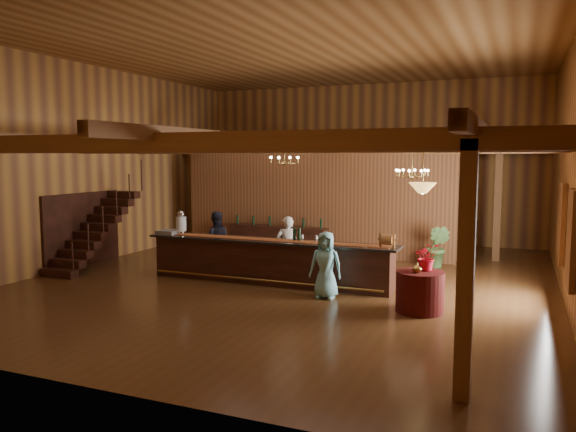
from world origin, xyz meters
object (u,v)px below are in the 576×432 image
at_px(staff_second, 216,241).
at_px(floor_plant, 438,247).
at_px(beverage_dispenser, 181,223).
at_px(backbar_shelf, 278,241).
at_px(raffle_drum, 387,240).
at_px(guest, 326,265).
at_px(tasting_bar, 269,261).
at_px(chandelier_left, 284,160).
at_px(bartender, 288,247).
at_px(chandelier_right, 412,173).
at_px(round_table, 420,292).
at_px(pendant_lamp, 423,188).

relative_size(staff_second, floor_plant, 1.35).
relative_size(beverage_dispenser, backbar_shelf, 0.19).
bearing_deg(raffle_drum, guest, -145.18).
relative_size(tasting_bar, raffle_drum, 18.24).
height_order(chandelier_left, floor_plant, chandelier_left).
bearing_deg(guest, staff_second, 152.12).
height_order(tasting_bar, staff_second, staff_second).
bearing_deg(chandelier_left, raffle_drum, -28.23).
xyz_separation_m(beverage_dispenser, bartender, (2.65, 0.64, -0.55)).
xyz_separation_m(beverage_dispenser, chandelier_right, (5.41, 1.96, 1.27)).
bearing_deg(floor_plant, backbar_shelf, 178.22).
xyz_separation_m(tasting_bar, staff_second, (-1.90, 0.84, 0.25)).
bearing_deg(staff_second, chandelier_left, 177.06).
bearing_deg(backbar_shelf, chandelier_left, -57.77).
distance_m(raffle_drum, round_table, 1.64).
relative_size(raffle_drum, guest, 0.24).
height_order(raffle_drum, chandelier_left, chandelier_left).
height_order(round_table, pendant_lamp, pendant_lamp).
bearing_deg(chandelier_right, guest, -113.89).
relative_size(beverage_dispenser, bartender, 0.39).
relative_size(backbar_shelf, chandelier_right, 3.94).
bearing_deg(chandelier_left, staff_second, -154.33).
distance_m(round_table, staff_second, 5.98).
distance_m(backbar_shelf, round_table, 6.88).
bearing_deg(floor_plant, guest, -112.38).
xyz_separation_m(backbar_shelf, bartender, (1.50, -2.86, 0.32)).
height_order(pendant_lamp, bartender, pendant_lamp).
bearing_deg(floor_plant, beverage_dispenser, -150.39).
bearing_deg(chandelier_right, bartender, -154.42).
distance_m(chandelier_right, pendant_lamp, 3.26).
bearing_deg(raffle_drum, floor_plant, 79.84).
bearing_deg(backbar_shelf, raffle_drum, -36.82).
relative_size(chandelier_right, bartender, 0.52).
bearing_deg(round_table, floor_plant, 93.53).
bearing_deg(pendant_lamp, staff_second, 160.54).
distance_m(tasting_bar, chandelier_right, 4.13).
relative_size(backbar_shelf, bartender, 2.05).
height_order(beverage_dispenser, raffle_drum, beverage_dispenser).
height_order(backbar_shelf, chandelier_left, chandelier_left).
distance_m(beverage_dispenser, round_table, 6.36).
relative_size(tasting_bar, chandelier_right, 7.75).
bearing_deg(raffle_drum, tasting_bar, 179.03).
relative_size(chandelier_left, chandelier_right, 1.00).
height_order(round_table, floor_plant, floor_plant).
relative_size(staff_second, guest, 1.10).
xyz_separation_m(pendant_lamp, guest, (-2.02, 0.32, -1.69)).
bearing_deg(chandelier_left, tasting_bar, -80.28).
bearing_deg(staff_second, floor_plant, 176.99).
relative_size(backbar_shelf, round_table, 3.43).
bearing_deg(beverage_dispenser, pendant_lamp, -11.00).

